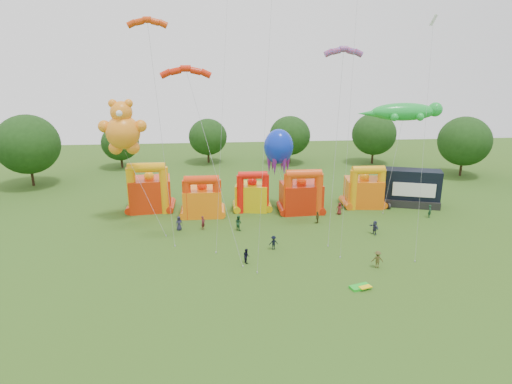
{
  "coord_description": "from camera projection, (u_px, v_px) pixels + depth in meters",
  "views": [
    {
      "loc": [
        -6.66,
        -33.83,
        21.71
      ],
      "look_at": [
        -2.11,
        18.0,
        5.76
      ],
      "focal_mm": 32.0,
      "sensor_mm": 36.0,
      "label": 1
    }
  ],
  "objects": [
    {
      "name": "stage_trailer",
      "position": [
        409.0,
        188.0,
        66.98
      ],
      "size": [
        9.17,
        5.66,
        5.45
      ],
      "color": "black",
      "rests_on": "ground"
    },
    {
      "name": "bouncy_castle_1",
      "position": [
        202.0,
        200.0,
        62.8
      ],
      "size": [
        5.24,
        4.22,
        6.04
      ],
      "color": "orange",
      "rests_on": "ground"
    },
    {
      "name": "octopus_kite",
      "position": [
        281.0,
        163.0,
        64.6
      ],
      "size": [
        4.16,
        6.91,
        11.51
      ],
      "color": "#0C29BF",
      "rests_on": "ground"
    },
    {
      "name": "spectator_3",
      "position": [
        273.0,
        243.0,
        52.28
      ],
      "size": [
        1.18,
        0.84,
        1.65
      ],
      "primitive_type": "imported",
      "rotation": [
        0.0,
        0.0,
        3.37
      ],
      "color": "black",
      "rests_on": "ground"
    },
    {
      "name": "parafoil_kites",
      "position": [
        232.0,
        157.0,
        49.53
      ],
      "size": [
        26.0,
        10.02,
        26.08
      ],
      "color": "red",
      "rests_on": "ground"
    },
    {
      "name": "spectator_6",
      "position": [
        339.0,
        209.0,
        63.55
      ],
      "size": [
        0.98,
        0.8,
        1.72
      ],
      "primitive_type": "imported",
      "rotation": [
        0.0,
        0.0,
        5.94
      ],
      "color": "maroon",
      "rests_on": "ground"
    },
    {
      "name": "bouncy_castle_0",
      "position": [
        150.0,
        192.0,
        64.79
      ],
      "size": [
        6.2,
        5.19,
        7.3
      ],
      "color": "red",
      "rests_on": "ground"
    },
    {
      "name": "spectator_4",
      "position": [
        317.0,
        217.0,
        60.33
      ],
      "size": [
        0.87,
        0.99,
        1.6
      ],
      "primitive_type": "imported",
      "rotation": [
        0.0,
        0.0,
        4.08
      ],
      "color": "#413B1A",
      "rests_on": "ground"
    },
    {
      "name": "folded_kite_bundle",
      "position": [
        361.0,
        287.0,
        43.78
      ],
      "size": [
        2.21,
        1.56,
        0.31
      ],
      "color": "green",
      "rests_on": "ground"
    },
    {
      "name": "diamond_kites",
      "position": [
        313.0,
        126.0,
        48.31
      ],
      "size": [
        24.06,
        11.89,
        33.81
      ],
      "color": "red",
      "rests_on": "ground"
    },
    {
      "name": "spectator_9",
      "position": [
        377.0,
        259.0,
        47.79
      ],
      "size": [
        1.32,
        0.9,
        1.88
      ],
      "primitive_type": "imported",
      "rotation": [
        0.0,
        0.0,
        2.97
      ],
      "color": "#48421D",
      "rests_on": "ground"
    },
    {
      "name": "spectator_8",
      "position": [
        246.0,
        256.0,
        48.94
      ],
      "size": [
        0.83,
        0.94,
        1.62
      ],
      "primitive_type": "imported",
      "rotation": [
        0.0,
        0.0,
        1.9
      ],
      "color": "black",
      "rests_on": "ground"
    },
    {
      "name": "spectator_5",
      "position": [
        375.0,
        228.0,
        56.63
      ],
      "size": [
        1.05,
        1.71,
        1.76
      ],
      "primitive_type": "imported",
      "rotation": [
        0.0,
        0.0,
        5.06
      ],
      "color": "#292B45",
      "rests_on": "ground"
    },
    {
      "name": "ground",
      "position": [
        299.0,
        316.0,
        39.14
      ],
      "size": [
        160.0,
        160.0,
        0.0
      ],
      "primitive_type": "plane",
      "color": "#365718",
      "rests_on": "ground"
    },
    {
      "name": "bouncy_castle_4",
      "position": [
        364.0,
        190.0,
        66.59
      ],
      "size": [
        5.61,
        4.7,
        6.41
      ],
      "color": "orange",
      "rests_on": "ground"
    },
    {
      "name": "spectator_0",
      "position": [
        179.0,
        223.0,
        57.93
      ],
      "size": [
        1.04,
        0.84,
        1.83
      ],
      "primitive_type": "imported",
      "rotation": [
        0.0,
        0.0,
        0.33
      ],
      "color": "#24233A",
      "rests_on": "ground"
    },
    {
      "name": "spectator_7",
      "position": [
        430.0,
        211.0,
        62.38
      ],
      "size": [
        0.72,
        0.79,
        1.82
      ],
      "primitive_type": "imported",
      "rotation": [
        0.0,
        0.0,
        1.01
      ],
      "color": "#163722",
      "rests_on": "ground"
    },
    {
      "name": "spectator_1",
      "position": [
        203.0,
        223.0,
        58.14
      ],
      "size": [
        0.73,
        0.78,
        1.79
      ],
      "primitive_type": "imported",
      "rotation": [
        0.0,
        0.0,
        0.95
      ],
      "color": "#53171F",
      "rests_on": "ground"
    },
    {
      "name": "teddy_bear_kite",
      "position": [
        139.0,
        176.0,
        57.79
      ],
      "size": [
        8.58,
        8.66,
        16.23
      ],
      "color": "orange",
      "rests_on": "ground"
    },
    {
      "name": "bouncy_castle_2",
      "position": [
        252.0,
        195.0,
        65.04
      ],
      "size": [
        5.12,
        4.4,
        5.96
      ],
      "color": "#D7B70B",
      "rests_on": "ground"
    },
    {
      "name": "tree_ring",
      "position": [
        285.0,
        247.0,
        37.8
      ],
      "size": [
        124.94,
        127.06,
        12.07
      ],
      "color": "#352314",
      "rests_on": "ground"
    },
    {
      "name": "spectator_2",
      "position": [
        238.0,
        223.0,
        57.92
      ],
      "size": [
        1.17,
        1.2,
        1.94
      ],
      "primitive_type": "imported",
      "rotation": [
        0.0,
        0.0,
        2.27
      ],
      "color": "#1A4225",
      "rests_on": "ground"
    },
    {
      "name": "bouncy_castle_3",
      "position": [
        301.0,
        195.0,
        64.13
      ],
      "size": [
        5.77,
        4.77,
        6.53
      ],
      "color": "red",
      "rests_on": "ground"
    },
    {
      "name": "gecko_kite",
      "position": [
        397.0,
        145.0,
        63.61
      ],
      "size": [
        12.06,
        5.24,
        15.19
      ],
      "color": "green",
      "rests_on": "ground"
    }
  ]
}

